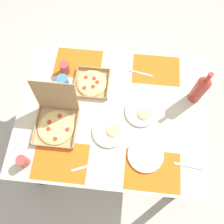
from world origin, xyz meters
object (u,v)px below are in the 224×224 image
object	(u,v)px
soda_bottle	(200,89)
cup_clear_left	(65,68)
plate_middle	(109,132)
cup_clear_right	(23,161)
cup_dark	(63,82)
plate_near_right	(146,155)
plate_far_left	(141,112)
pizza_box_center	(56,120)
pizza_box_corner_left	(92,83)

from	to	relation	value
soda_bottle	cup_clear_left	xyz separation A→B (m)	(-0.96, 0.12, -0.08)
plate_middle	soda_bottle	distance (m)	0.68
cup_clear_right	soda_bottle	bearing A→B (deg)	27.85
plate_middle	cup_dark	distance (m)	0.49
plate_near_right	cup_dark	xyz separation A→B (m)	(-0.62, 0.46, 0.05)
plate_far_left	pizza_box_center	bearing A→B (deg)	-166.97
pizza_box_corner_left	cup_dark	distance (m)	0.21
plate_far_left	soda_bottle	xyz separation A→B (m)	(0.37, 0.16, 0.12)
plate_far_left	cup_clear_left	xyz separation A→B (m)	(-0.59, 0.28, 0.04)
pizza_box_corner_left	cup_dark	xyz separation A→B (m)	(-0.20, -0.03, 0.04)
pizza_box_corner_left	cup_dark	world-z (taller)	cup_dark
pizza_box_corner_left	soda_bottle	distance (m)	0.76
plate_near_right	cup_dark	world-z (taller)	cup_dark
plate_near_right	cup_clear_left	distance (m)	0.86
pizza_box_corner_left	cup_dark	size ratio (longest dim) A/B	2.35
cup_dark	pizza_box_center	bearing A→B (deg)	-89.58
plate_near_right	cup_clear_right	bearing A→B (deg)	-170.72
cup_dark	cup_clear_left	distance (m)	0.12
soda_bottle	cup_clear_left	distance (m)	0.98
pizza_box_corner_left	cup_clear_left	xyz separation A→B (m)	(-0.21, 0.09, 0.04)
plate_far_left	pizza_box_corner_left	bearing A→B (deg)	152.75
plate_near_right	soda_bottle	bearing A→B (deg)	54.26
pizza_box_center	plate_near_right	bearing A→B (deg)	-14.87
cup_clear_right	cup_dark	bearing A→B (deg)	75.24
plate_near_right	plate_middle	bearing A→B (deg)	152.17
pizza_box_center	soda_bottle	bearing A→B (deg)	17.13
plate_middle	pizza_box_corner_left	bearing A→B (deg)	115.13
pizza_box_corner_left	plate_near_right	distance (m)	0.65
plate_far_left	cup_dark	world-z (taller)	cup_dark
cup_dark	cup_clear_right	bearing A→B (deg)	-104.76
plate_far_left	cup_clear_left	bearing A→B (deg)	154.45
cup_clear_left	cup_dark	bearing A→B (deg)	-84.00
pizza_box_center	soda_bottle	xyz separation A→B (m)	(0.95, 0.29, 0.08)
cup_clear_right	pizza_box_corner_left	bearing A→B (deg)	60.14
soda_bottle	cup_clear_left	world-z (taller)	soda_bottle
plate_middle	plate_near_right	xyz separation A→B (m)	(0.25, -0.13, -0.00)
plate_middle	cup_clear_right	xyz separation A→B (m)	(-0.52, -0.26, 0.04)
plate_near_right	cup_dark	distance (m)	0.77
soda_bottle	pizza_box_corner_left	bearing A→B (deg)	177.36
plate_far_left	plate_near_right	bearing A→B (deg)	-81.49
plate_middle	soda_bottle	xyz separation A→B (m)	(0.58, 0.32, 0.12)
pizza_box_corner_left	plate_far_left	world-z (taller)	pizza_box_corner_left
pizza_box_corner_left	plate_middle	world-z (taller)	pizza_box_corner_left
plate_near_right	cup_clear_left	xyz separation A→B (m)	(-0.64, 0.58, 0.04)
soda_bottle	pizza_box_center	bearing A→B (deg)	-162.87
soda_bottle	plate_near_right	bearing A→B (deg)	-125.74
pizza_box_center	cup_clear_left	xyz separation A→B (m)	(-0.01, 0.42, -0.00)
pizza_box_center	plate_middle	size ratio (longest dim) A/B	1.44
plate_far_left	cup_clear_left	world-z (taller)	cup_clear_left
soda_bottle	cup_clear_right	world-z (taller)	soda_bottle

